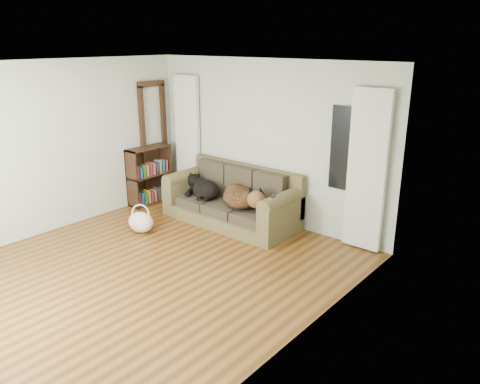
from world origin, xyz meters
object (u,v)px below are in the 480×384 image
Objects in this scene: dog_black_lab at (204,189)px; dog_shepherd at (242,199)px; sofa at (230,196)px; tote_bag at (141,222)px; bookshelf at (150,176)px.

dog_black_lab is 0.86× the size of dog_shepherd.
sofa is 1.47m from tote_bag.
tote_bag is 0.42× the size of bookshelf.
dog_black_lab is at bearing 36.34° from dog_shepherd.
tote_bag is (-0.81, -1.19, -0.29)m from sofa.
bookshelf reaches higher than dog_shepherd.
sofa is 2.16× the size of bookshelf.
dog_black_lab is 0.64× the size of bookshelf.
sofa is 0.52m from dog_black_lab.
bookshelf is (-1.27, -0.11, 0.02)m from dog_black_lab.
bookshelf is at bearing -138.79° from dog_black_lab.
tote_bag is at bearing -124.33° from sofa.
dog_black_lab is at bearing 12.98° from bookshelf.
sofa reaches higher than dog_black_lab.
bookshelf is (-2.08, -0.11, 0.01)m from dog_shepherd.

